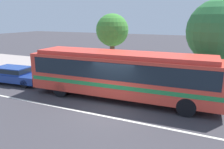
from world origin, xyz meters
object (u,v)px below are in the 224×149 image
at_px(transit_bus, 122,72).
at_px(street_tree_near_stop, 112,31).
at_px(pedestrian_waiting_near_sign, 148,76).
at_px(pedestrian_standing_by_tree, 113,69).
at_px(pedestrian_walking_along_curb, 78,69).
at_px(sedan_behind_bus, 15,74).
at_px(street_tree_mid_block, 219,31).

bearing_deg(transit_bus, street_tree_near_stop, 120.97).
xyz_separation_m(pedestrian_waiting_near_sign, pedestrian_standing_by_tree, (-2.89, 0.72, 0.06)).
relative_size(transit_bus, pedestrian_walking_along_curb, 7.05).
distance_m(pedestrian_walking_along_curb, pedestrian_standing_by_tree, 2.80).
bearing_deg(street_tree_near_stop, pedestrian_standing_by_tree, -62.25).
xyz_separation_m(transit_bus, pedestrian_waiting_near_sign, (1.04, 2.16, -0.63)).
height_order(pedestrian_waiting_near_sign, pedestrian_walking_along_curb, pedestrian_walking_along_curb).
distance_m(transit_bus, street_tree_near_stop, 5.61).
bearing_deg(sedan_behind_bus, street_tree_mid_block, 17.48).
distance_m(sedan_behind_bus, pedestrian_waiting_near_sign, 10.18).
distance_m(sedan_behind_bus, pedestrian_standing_by_tree, 7.67).
xyz_separation_m(transit_bus, pedestrian_walking_along_curb, (-4.50, 2.00, -0.61)).
height_order(pedestrian_standing_by_tree, street_tree_near_stop, street_tree_near_stop).
relative_size(sedan_behind_bus, pedestrian_standing_by_tree, 2.70).
bearing_deg(pedestrian_waiting_near_sign, sedan_behind_bus, -166.63).
height_order(street_tree_near_stop, street_tree_mid_block, street_tree_mid_block).
height_order(transit_bus, sedan_behind_bus, transit_bus).
bearing_deg(transit_bus, street_tree_mid_block, 39.34).
xyz_separation_m(sedan_behind_bus, street_tree_mid_block, (14.00, 4.41, 3.37)).
relative_size(transit_bus, street_tree_near_stop, 2.27).
relative_size(transit_bus, street_tree_mid_block, 1.94).
distance_m(pedestrian_walking_along_curb, street_tree_near_stop, 4.17).
xyz_separation_m(transit_bus, street_tree_near_stop, (-2.65, 4.42, 2.23)).
xyz_separation_m(transit_bus, sedan_behind_bus, (-8.86, -0.19, -0.99)).
relative_size(sedan_behind_bus, street_tree_mid_block, 0.77).
distance_m(sedan_behind_bus, street_tree_mid_block, 15.06).
bearing_deg(street_tree_near_stop, street_tree_mid_block, -1.46).
bearing_deg(street_tree_mid_block, street_tree_near_stop, 178.54).
bearing_deg(transit_bus, pedestrian_standing_by_tree, 122.60).
bearing_deg(transit_bus, sedan_behind_bus, -178.76).
distance_m(sedan_behind_bus, pedestrian_walking_along_curb, 4.89).
bearing_deg(street_tree_mid_block, pedestrian_waiting_near_sign, -153.36).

